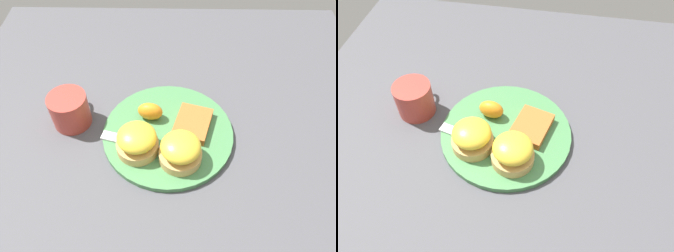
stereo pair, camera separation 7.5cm
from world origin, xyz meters
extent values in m
plane|color=#4C4C51|center=(0.00, 0.00, 0.00)|extent=(1.10, 1.10, 0.00)
cylinder|color=#47844C|center=(0.00, 0.00, 0.01)|extent=(0.31, 0.31, 0.01)
cylinder|color=tan|center=(-0.05, 0.07, 0.03)|extent=(0.09, 0.09, 0.02)
ellipsoid|color=yellow|center=(-0.05, 0.07, 0.06)|extent=(0.09, 0.09, 0.04)
cylinder|color=tan|center=(-0.08, -0.03, 0.03)|extent=(0.09, 0.09, 0.02)
ellipsoid|color=yellow|center=(-0.08, -0.03, 0.06)|extent=(0.09, 0.09, 0.04)
cube|color=#BB632A|center=(0.02, -0.06, 0.02)|extent=(0.12, 0.10, 0.02)
ellipsoid|color=orange|center=(0.04, 0.04, 0.04)|extent=(0.04, 0.06, 0.04)
cube|color=silver|center=(-0.06, -0.01, 0.02)|extent=(0.04, 0.12, 0.00)
cube|color=silver|center=(-0.02, 0.13, 0.02)|extent=(0.04, 0.05, 0.00)
cylinder|color=#B23D33|center=(0.04, 0.23, 0.04)|extent=(0.09, 0.09, 0.08)
torus|color=#B23D33|center=(0.09, 0.23, 0.05)|extent=(0.04, 0.01, 0.04)
camera|label=1|loc=(-0.47, -0.01, 0.62)|focal=35.00mm
camera|label=2|loc=(-0.47, -0.08, 0.62)|focal=35.00mm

